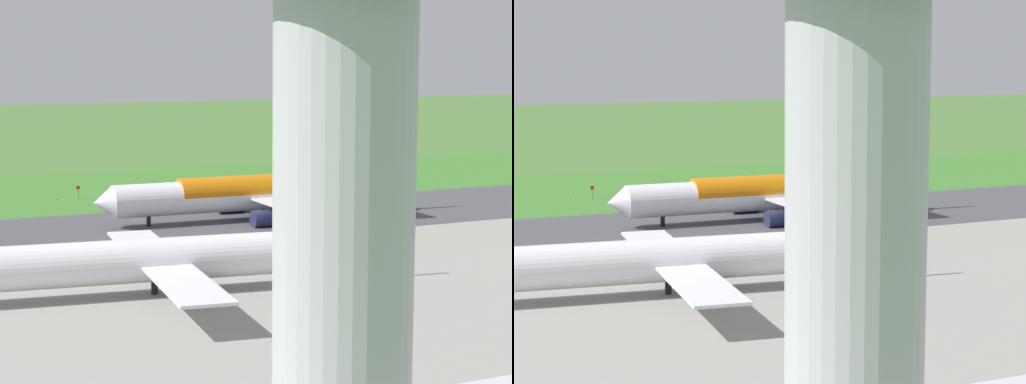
% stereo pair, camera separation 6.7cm
% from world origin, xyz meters
% --- Properties ---
extents(ground_plane, '(800.00, 800.00, 0.00)m').
position_xyz_m(ground_plane, '(0.00, 0.00, 0.00)').
color(ground_plane, '#477233').
extents(runway_asphalt, '(600.00, 34.09, 0.06)m').
position_xyz_m(runway_asphalt, '(0.00, 0.00, 0.03)').
color(runway_asphalt, '#47474C').
rests_on(runway_asphalt, ground).
extents(apron_concrete, '(440.00, 110.00, 0.05)m').
position_xyz_m(apron_concrete, '(0.00, 49.21, 0.03)').
color(apron_concrete, gray).
rests_on(apron_concrete, ground).
extents(grass_verge_foreground, '(600.00, 80.00, 0.04)m').
position_xyz_m(grass_verge_foreground, '(0.00, -36.19, 0.02)').
color(grass_verge_foreground, '#3C782B').
rests_on(grass_verge_foreground, ground).
extents(airliner_main, '(54.09, 44.20, 15.88)m').
position_xyz_m(airliner_main, '(-0.38, 0.01, 4.35)').
color(airliner_main, white).
rests_on(airliner_main, ground).
extents(airliner_parked_mid, '(50.87, 41.77, 14.86)m').
position_xyz_m(airliner_parked_mid, '(32.45, 42.55, 4.06)').
color(airliner_parked_mid, white).
rests_on(airliner_parked_mid, ground).
extents(no_stopping_sign, '(0.60, 0.10, 2.59)m').
position_xyz_m(no_stopping_sign, '(20.16, -34.26, 1.54)').
color(no_stopping_sign, slate).
rests_on(no_stopping_sign, ground).
extents(traffic_cone_orange, '(0.40, 0.40, 0.55)m').
position_xyz_m(traffic_cone_orange, '(23.98, -35.71, 0.28)').
color(traffic_cone_orange, orange).
rests_on(traffic_cone_orange, ground).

